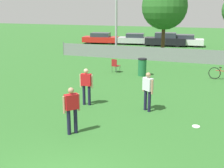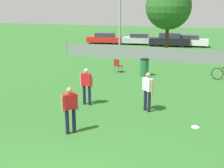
# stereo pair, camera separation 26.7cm
# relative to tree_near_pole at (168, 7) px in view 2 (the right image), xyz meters

# --- Properties ---
(fence_backline) EXTENTS (19.42, 0.07, 1.21)m
(fence_backline) POSITION_rel_tree_near_pole_xyz_m (1.14, -3.04, -3.74)
(fence_backline) COLOR gray
(fence_backline) RESTS_ON ground_plane
(tree_near_pole) EXTENTS (4.01, 4.01, 6.31)m
(tree_near_pole) POSITION_rel_tree_near_pole_xyz_m (0.00, 0.00, 0.00)
(tree_near_pole) COLOR #4C331E
(tree_near_pole) RESTS_ON ground_plane
(player_defender_red) EXTENTS (0.46, 0.49, 1.66)m
(player_defender_red) POSITION_rel_tree_near_pole_xyz_m (-0.04, -17.67, -3.32)
(player_defender_red) COLOR #191933
(player_defender_red) RESTS_ON ground_plane
(player_thrower_red) EXTENTS (0.61, 0.26, 1.66)m
(player_thrower_red) POSITION_rel_tree_near_pole_xyz_m (-0.82, -14.78, -3.32)
(player_thrower_red) COLOR #191933
(player_thrower_red) RESTS_ON ground_plane
(player_receiver_white) EXTENTS (0.51, 0.44, 1.66)m
(player_receiver_white) POSITION_rel_tree_near_pole_xyz_m (1.90, -14.61, -3.32)
(player_receiver_white) COLOR #191933
(player_receiver_white) RESTS_ON ground_plane
(frisbee_disc) EXTENTS (0.28, 0.28, 0.03)m
(frisbee_disc) POSITION_rel_tree_near_pole_xyz_m (3.96, -15.63, -4.28)
(frisbee_disc) COLOR white
(frisbee_disc) RESTS_ON ground_plane
(folding_chair_sideline) EXTENTS (0.54, 0.54, 0.91)m
(folding_chair_sideline) POSITION_rel_tree_near_pole_xyz_m (-1.74, -8.20, -3.77)
(folding_chair_sideline) COLOR #333338
(folding_chair_sideline) RESTS_ON ground_plane
(trash_bin) EXTENTS (0.55, 0.55, 1.12)m
(trash_bin) POSITION_rel_tree_near_pole_xyz_m (0.17, -8.49, -3.73)
(trash_bin) COLOR #1E6638
(trash_bin) RESTS_ON ground_plane
(parked_car_red) EXTENTS (4.44, 2.37, 1.29)m
(parked_car_red) POSITION_rel_tree_near_pole_xyz_m (-8.57, 6.12, -3.66)
(parked_car_red) COLOR black
(parked_car_red) RESTS_ON ground_plane
(parked_car_silver) EXTENTS (4.16, 2.42, 1.29)m
(parked_car_silver) POSITION_rel_tree_near_pole_xyz_m (-4.41, 6.71, -3.65)
(parked_car_silver) COLOR black
(parked_car_silver) RESTS_ON ground_plane
(parked_car_dark) EXTENTS (4.62, 2.22, 1.50)m
(parked_car_dark) POSITION_rel_tree_near_pole_xyz_m (-0.80, 6.44, -3.57)
(parked_car_dark) COLOR black
(parked_car_dark) RESTS_ON ground_plane
(parked_car_white) EXTENTS (4.48, 2.07, 1.30)m
(parked_car_white) POSITION_rel_tree_near_pole_xyz_m (1.14, 6.97, -3.65)
(parked_car_white) COLOR black
(parked_car_white) RESTS_ON ground_plane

